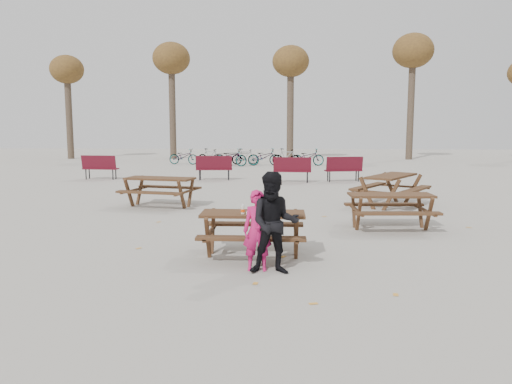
{
  "coord_description": "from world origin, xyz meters",
  "views": [
    {
      "loc": [
        0.5,
        -8.52,
        2.28
      ],
      "look_at": [
        0.0,
        1.0,
        1.0
      ],
      "focal_mm": 35.0,
      "sensor_mm": 36.0,
      "label": 1
    }
  ],
  "objects_px": {
    "food_tray": "(252,213)",
    "child": "(258,231)",
    "picnic_table_far": "(391,190)",
    "main_picnic_table": "(253,223)",
    "picnic_table_north": "(160,192)",
    "picnic_table_east": "(390,211)",
    "adult": "(274,223)",
    "soda_bottle": "(243,210)"
  },
  "relations": [
    {
      "from": "food_tray",
      "to": "child",
      "type": "bearing_deg",
      "value": -78.77
    },
    {
      "from": "food_tray",
      "to": "child",
      "type": "distance_m",
      "value": 0.73
    },
    {
      "from": "picnic_table_far",
      "to": "child",
      "type": "bearing_deg",
      "value": -174.78
    },
    {
      "from": "main_picnic_table",
      "to": "picnic_table_north",
      "type": "distance_m",
      "value": 6.0
    },
    {
      "from": "food_tray",
      "to": "child",
      "type": "height_order",
      "value": "child"
    },
    {
      "from": "picnic_table_east",
      "to": "child",
      "type": "bearing_deg",
      "value": -132.39
    },
    {
      "from": "adult",
      "to": "picnic_table_east",
      "type": "distance_m",
      "value": 4.32
    },
    {
      "from": "child",
      "to": "picnic_table_east",
      "type": "bearing_deg",
      "value": 47.92
    },
    {
      "from": "picnic_table_north",
      "to": "picnic_table_far",
      "type": "xyz_separation_m",
      "value": [
        6.52,
        0.45,
        0.03
      ]
    },
    {
      "from": "main_picnic_table",
      "to": "soda_bottle",
      "type": "xyz_separation_m",
      "value": [
        -0.17,
        -0.16,
        0.26
      ]
    },
    {
      "from": "adult",
      "to": "picnic_table_far",
      "type": "xyz_separation_m",
      "value": [
        3.2,
        6.71,
        -0.35
      ]
    },
    {
      "from": "child",
      "to": "picnic_table_north",
      "type": "height_order",
      "value": "child"
    },
    {
      "from": "picnic_table_east",
      "to": "picnic_table_north",
      "type": "xyz_separation_m",
      "value": [
        -5.83,
        2.76,
        0.02
      ]
    },
    {
      "from": "soda_bottle",
      "to": "child",
      "type": "bearing_deg",
      "value": -67.61
    },
    {
      "from": "main_picnic_table",
      "to": "soda_bottle",
      "type": "height_order",
      "value": "soda_bottle"
    },
    {
      "from": "picnic_table_north",
      "to": "adult",
      "type": "bearing_deg",
      "value": -49.68
    },
    {
      "from": "food_tray",
      "to": "adult",
      "type": "height_order",
      "value": "adult"
    },
    {
      "from": "adult",
      "to": "picnic_table_east",
      "type": "xyz_separation_m",
      "value": [
        2.51,
        3.49,
        -0.4
      ]
    },
    {
      "from": "soda_bottle",
      "to": "child",
      "type": "height_order",
      "value": "child"
    },
    {
      "from": "main_picnic_table",
      "to": "adult",
      "type": "bearing_deg",
      "value": -69.08
    },
    {
      "from": "food_tray",
      "to": "picnic_table_north",
      "type": "distance_m",
      "value": 6.15
    },
    {
      "from": "child",
      "to": "adult",
      "type": "distance_m",
      "value": 0.34
    },
    {
      "from": "picnic_table_east",
      "to": "adult",
      "type": "bearing_deg",
      "value": -128.35
    },
    {
      "from": "adult",
      "to": "picnic_table_east",
      "type": "height_order",
      "value": "adult"
    },
    {
      "from": "child",
      "to": "soda_bottle",
      "type": "bearing_deg",
      "value": 110.01
    },
    {
      "from": "main_picnic_table",
      "to": "food_tray",
      "type": "height_order",
      "value": "food_tray"
    },
    {
      "from": "soda_bottle",
      "to": "food_tray",
      "type": "bearing_deg",
      "value": -2.62
    },
    {
      "from": "soda_bottle",
      "to": "adult",
      "type": "distance_m",
      "value": 1.03
    },
    {
      "from": "picnic_table_east",
      "to": "picnic_table_north",
      "type": "distance_m",
      "value": 6.45
    },
    {
      "from": "child",
      "to": "picnic_table_far",
      "type": "xyz_separation_m",
      "value": [
        3.46,
        6.55,
        -0.2
      ]
    },
    {
      "from": "soda_bottle",
      "to": "picnic_table_far",
      "type": "relative_size",
      "value": 0.08
    },
    {
      "from": "picnic_table_far",
      "to": "food_tray",
      "type": "bearing_deg",
      "value": -178.54
    },
    {
      "from": "picnic_table_north",
      "to": "soda_bottle",
      "type": "bearing_deg",
      "value": -50.48
    },
    {
      "from": "picnic_table_east",
      "to": "picnic_table_far",
      "type": "xyz_separation_m",
      "value": [
        0.69,
        3.22,
        0.05
      ]
    },
    {
      "from": "child",
      "to": "food_tray",
      "type": "bearing_deg",
      "value": 98.85
    },
    {
      "from": "soda_bottle",
      "to": "picnic_table_north",
      "type": "relative_size",
      "value": 0.09
    },
    {
      "from": "food_tray",
      "to": "soda_bottle",
      "type": "xyz_separation_m",
      "value": [
        -0.15,
        0.01,
        0.05
      ]
    },
    {
      "from": "picnic_table_north",
      "to": "picnic_table_far",
      "type": "bearing_deg",
      "value": 16.32
    },
    {
      "from": "main_picnic_table",
      "to": "child",
      "type": "distance_m",
      "value": 0.87
    },
    {
      "from": "main_picnic_table",
      "to": "adult",
      "type": "relative_size",
      "value": 1.14
    },
    {
      "from": "food_tray",
      "to": "picnic_table_far",
      "type": "xyz_separation_m",
      "value": [
        3.6,
        5.85,
        -0.35
      ]
    },
    {
      "from": "adult",
      "to": "picnic_table_east",
      "type": "bearing_deg",
      "value": 53.81
    }
  ]
}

